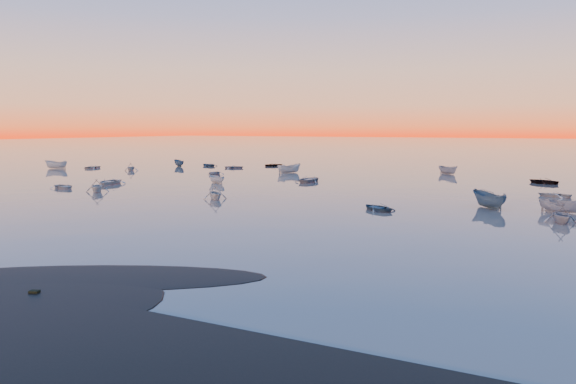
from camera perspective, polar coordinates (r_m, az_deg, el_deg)
The scene contains 5 objects.
ground at distance 123.01m, azimuth 15.48°, elevation 2.83°, with size 600.00×600.00×0.00m, color #696058.
mud_lobes at distance 32.86m, azimuth -25.33°, elevation -7.30°, with size 140.00×6.00×0.07m, color black, non-canonical shape.
moored_fleet at distance 77.81m, azimuth 8.16°, elevation 0.96°, with size 124.00×58.00×1.20m, color silver, non-canonical shape.
boat_near_left at distance 78.00m, azimuth -17.71°, elevation 0.73°, with size 4.56×1.90×1.14m, color silver.
boat_near_center at distance 55.31m, azimuth 26.02°, elevation -1.92°, with size 3.80×1.61×1.31m, color gray.
Camera 1 is at (25.68, -20.07, 7.53)m, focal length 35.00 mm.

